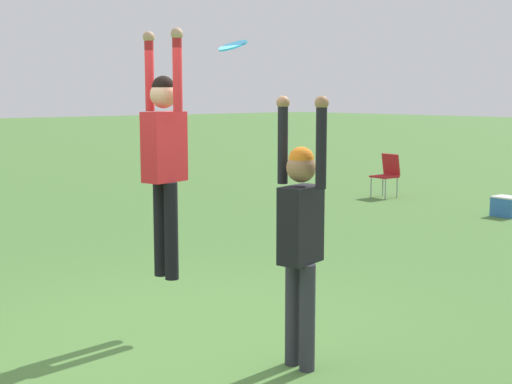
% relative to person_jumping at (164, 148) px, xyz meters
% --- Properties ---
extents(ground_plane, '(120.00, 120.00, 0.00)m').
position_rel_person_jumping_xyz_m(ground_plane, '(0.18, -0.06, -1.65)').
color(ground_plane, '#4C7A38').
extents(person_jumping, '(0.54, 0.42, 2.16)m').
position_rel_person_jumping_xyz_m(person_jumping, '(0.00, 0.00, 0.00)').
color(person_jumping, black).
rests_on(person_jumping, ground_plane).
extents(person_defending, '(0.52, 0.40, 2.11)m').
position_rel_person_jumping_xyz_m(person_defending, '(1.38, 0.32, -0.54)').
color(person_defending, '#2D2D38').
rests_on(person_defending, ground_plane).
extents(frisbee, '(0.24, 0.23, 0.10)m').
position_rel_person_jumping_xyz_m(frisbee, '(0.73, 0.18, 0.85)').
color(frisbee, '#2D9EDB').
extents(camping_chair_1, '(0.48, 0.52, 0.90)m').
position_rel_person_jumping_xyz_m(camping_chair_1, '(-4.18, 8.23, -1.12)').
color(camping_chair_1, gray).
rests_on(camping_chair_1, ground_plane).
extents(cooler_box, '(0.42, 0.38, 0.35)m').
position_rel_person_jumping_xyz_m(cooler_box, '(-1.30, 7.94, -1.48)').
color(cooler_box, '#336BB7').
rests_on(cooler_box, ground_plane).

